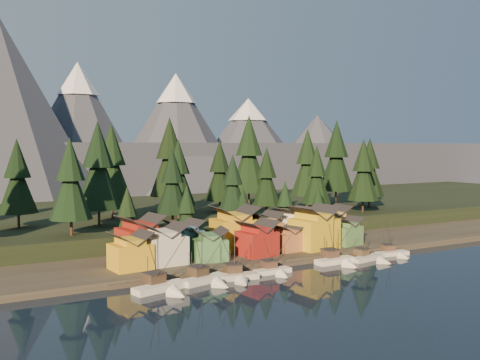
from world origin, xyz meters
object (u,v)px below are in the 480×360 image
boat_5 (371,254)px  boat_6 (395,249)px  boat_4 (339,255)px  house_front_0 (130,250)px  house_back_1 (184,237)px  boat_3 (275,266)px  boat_1 (208,273)px  boat_2 (237,270)px  house_back_0 (140,236)px  house_front_1 (164,243)px  boat_0 (164,280)px

boat_5 → boat_6: boat_5 is taller
boat_4 → house_front_0: boat_4 is taller
boat_4 → boat_6: bearing=-0.8°
boat_6 → house_back_1: house_back_1 is taller
boat_3 → boat_6: (37.61, 1.31, -0.12)m
boat_4 → boat_5: 9.33m
boat_1 → boat_2: boat_1 is taller
house_front_0 → house_back_0: size_ratio=0.83×
boat_4 → boat_3: bearing=-178.9°
house_front_1 → boat_3: bearing=-39.8°
house_front_0 → boat_4: bearing=-21.5°
boat_6 → house_front_0: (-66.13, 12.80, 3.97)m
house_back_1 → boat_3: bearing=-67.4°
house_front_1 → boat_1: bearing=-79.4°
boat_5 → house_front_1: 50.85m
boat_5 → boat_6: bearing=-0.2°
boat_5 → house_front_1: bearing=152.3°
boat_1 → boat_0: bearing=173.7°
boat_2 → house_front_0: bearing=151.0°
boat_3 → house_front_0: bearing=154.6°
boat_3 → boat_5: bearing=0.4°
boat_3 → house_back_0: bearing=135.0°
boat_0 → boat_4: (45.64, 2.64, -0.03)m
boat_4 → house_back_1: boat_4 is taller
boat_0 → boat_3: boat_0 is taller
boat_6 → house_back_0: size_ratio=0.95×
boat_2 → boat_4: size_ratio=0.96×
house_front_0 → boat_0: bearing=-89.8°
boat_0 → house_front_0: boat_0 is taller
boat_1 → boat_2: size_ratio=1.04×
boat_2 → boat_4: boat_4 is taller
boat_0 → boat_4: bearing=-10.3°
boat_0 → house_back_0: bearing=68.0°
boat_4 → boat_5: bearing=-9.5°
boat_3 → house_back_1: bearing=121.0°
boat_0 → boat_1: 10.36m
boat_1 → boat_4: 35.41m
house_back_1 → boat_1: bearing=-107.7°
boat_3 → house_front_0: (-28.52, 14.11, 3.85)m
boat_0 → boat_2: bearing=-10.9°
boat_4 → house_front_1: (-38.90, 14.57, 4.08)m
boat_0 → house_back_1: bearing=45.3°
boat_1 → boat_6: boat_1 is taller
boat_0 → boat_5: boat_0 is taller
boat_3 → house_front_0: 32.05m
boat_3 → boat_4: size_ratio=0.85×
boat_1 → boat_5: 44.63m
boat_2 → house_front_1: 19.67m
house_front_1 → house_back_0: 8.82m
boat_0 → house_back_0: house_back_0 is taller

